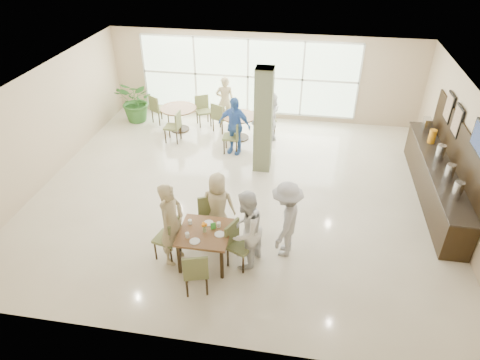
% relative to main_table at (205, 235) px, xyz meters
% --- Properties ---
extents(ground, '(10.00, 10.00, 0.00)m').
position_rel_main_table_xyz_m(ground, '(0.26, 2.59, -0.66)').
color(ground, beige).
rests_on(ground, ground).
extents(room_shell, '(10.00, 10.00, 10.00)m').
position_rel_main_table_xyz_m(room_shell, '(0.26, 2.59, 1.04)').
color(room_shell, white).
rests_on(room_shell, ground).
extents(window_bank, '(7.00, 0.04, 7.00)m').
position_rel_main_table_xyz_m(window_bank, '(-0.24, 7.05, 0.74)').
color(window_bank, silver).
rests_on(window_bank, ground).
extents(column, '(0.45, 0.45, 2.80)m').
position_rel_main_table_xyz_m(column, '(0.66, 3.79, 0.74)').
color(column, '#5D6949').
rests_on(column, ground).
extents(main_table, '(0.99, 0.99, 0.75)m').
position_rel_main_table_xyz_m(main_table, '(0.00, 0.00, 0.00)').
color(main_table, brown).
rests_on(main_table, ground).
extents(round_table_left, '(1.13, 1.13, 0.75)m').
position_rel_main_table_xyz_m(round_table_left, '(-2.23, 5.71, -0.08)').
color(round_table_left, brown).
rests_on(round_table_left, ground).
extents(round_table_right, '(1.04, 1.04, 0.75)m').
position_rel_main_table_xyz_m(round_table_right, '(-0.25, 5.45, -0.10)').
color(round_table_right, brown).
rests_on(round_table_right, ground).
extents(chairs_main_table, '(2.06, 2.02, 0.95)m').
position_rel_main_table_xyz_m(chairs_main_table, '(-0.03, -0.02, -0.19)').
color(chairs_main_table, '#5F693A').
rests_on(chairs_main_table, ground).
extents(chairs_table_left, '(2.08, 1.81, 0.95)m').
position_rel_main_table_xyz_m(chairs_table_left, '(-2.24, 5.74, -0.19)').
color(chairs_table_left, '#5F693A').
rests_on(chairs_table_left, ground).
extents(chairs_table_right, '(2.05, 1.93, 0.95)m').
position_rel_main_table_xyz_m(chairs_table_right, '(-0.22, 5.46, -0.19)').
color(chairs_table_right, '#5F693A').
rests_on(chairs_table_right, ground).
extents(tabletop_clutter, '(0.78, 0.78, 0.21)m').
position_rel_main_table_xyz_m(tabletop_clutter, '(-0.01, 0.01, 0.15)').
color(tabletop_clutter, white).
rests_on(tabletop_clutter, main_table).
extents(buffet_counter, '(0.64, 4.70, 1.95)m').
position_rel_main_table_xyz_m(buffet_counter, '(4.96, 3.10, -0.11)').
color(buffet_counter, black).
rests_on(buffet_counter, ground).
extents(framed_art_a, '(0.05, 0.55, 0.70)m').
position_rel_main_table_xyz_m(framed_art_a, '(5.21, 3.59, 1.19)').
color(framed_art_a, black).
rests_on(framed_art_a, ground).
extents(framed_art_b, '(0.05, 0.55, 0.70)m').
position_rel_main_table_xyz_m(framed_art_b, '(5.21, 4.39, 1.19)').
color(framed_art_b, black).
rests_on(framed_art_b, ground).
extents(potted_plant, '(1.67, 1.67, 1.39)m').
position_rel_main_table_xyz_m(potted_plant, '(-3.75, 6.12, 0.04)').
color(potted_plant, '#326A2A').
rests_on(potted_plant, ground).
extents(teen_left, '(0.58, 0.73, 1.78)m').
position_rel_main_table_xyz_m(teen_left, '(-0.63, -0.05, 0.23)').
color(teen_left, tan).
rests_on(teen_left, ground).
extents(teen_far, '(0.74, 0.41, 1.51)m').
position_rel_main_table_xyz_m(teen_far, '(0.07, 0.88, 0.09)').
color(teen_far, tan).
rests_on(teen_far, ground).
extents(teen_right, '(0.87, 0.98, 1.69)m').
position_rel_main_table_xyz_m(teen_right, '(0.80, 0.05, 0.18)').
color(teen_right, white).
rests_on(teen_right, ground).
extents(teen_standing, '(0.79, 1.17, 1.68)m').
position_rel_main_table_xyz_m(teen_standing, '(1.53, 0.51, 0.18)').
color(teen_standing, '#ABABAD').
rests_on(teen_standing, ground).
extents(adult_a, '(1.09, 0.79, 1.68)m').
position_rel_main_table_xyz_m(adult_a, '(-0.24, 4.56, 0.18)').
color(adult_a, '#4375CA').
rests_on(adult_a, ground).
extents(adult_b, '(1.13, 1.61, 1.60)m').
position_rel_main_table_xyz_m(adult_b, '(0.67, 5.33, 0.14)').
color(adult_b, white).
rests_on(adult_b, ground).
extents(adult_standing, '(0.64, 0.48, 1.60)m').
position_rel_main_table_xyz_m(adult_standing, '(-0.87, 6.38, 0.14)').
color(adult_standing, tan).
rests_on(adult_standing, ground).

